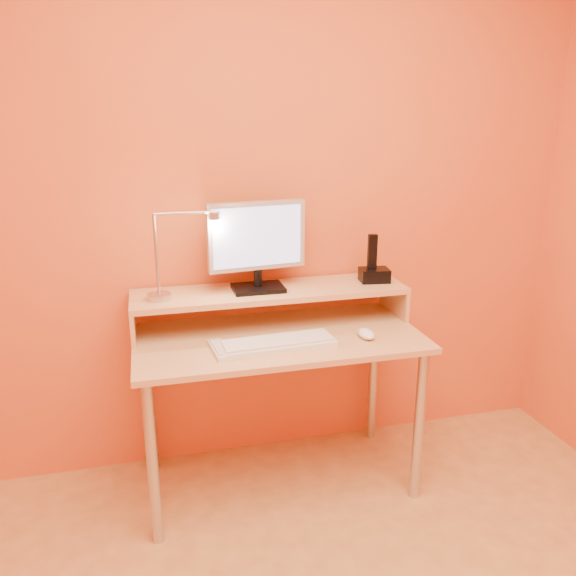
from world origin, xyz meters
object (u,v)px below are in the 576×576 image
object	(u,v)px
monitor_panel	(257,236)
phone_dock	(374,275)
lamp_base	(159,297)
remote_control	(219,350)
keyboard	(278,344)
mouse	(366,334)

from	to	relation	value
monitor_panel	phone_dock	world-z (taller)	monitor_panel
monitor_panel	lamp_base	size ratio (longest dim) A/B	4.28
monitor_panel	remote_control	distance (m)	0.52
monitor_panel	keyboard	distance (m)	0.48
mouse	remote_control	xyz separation A→B (m)	(-0.61, 0.01, -0.01)
phone_dock	remote_control	distance (m)	0.82
monitor_panel	remote_control	world-z (taller)	monitor_panel
mouse	remote_control	world-z (taller)	mouse
keyboard	phone_dock	bearing A→B (deg)	24.07
keyboard	lamp_base	bearing A→B (deg)	148.40
monitor_panel	mouse	size ratio (longest dim) A/B	3.87
phone_dock	mouse	bearing A→B (deg)	-109.94
monitor_panel	remote_control	xyz separation A→B (m)	(-0.21, -0.27, -0.39)
lamp_base	mouse	distance (m)	0.87
remote_control	monitor_panel	bearing A→B (deg)	46.45
lamp_base	mouse	world-z (taller)	lamp_base
mouse	lamp_base	bearing A→B (deg)	164.46
monitor_panel	mouse	distance (m)	0.62
monitor_panel	remote_control	size ratio (longest dim) A/B	2.20
phone_dock	monitor_panel	bearing A→B (deg)	-173.43
monitor_panel	lamp_base	xyz separation A→B (m)	(-0.42, -0.04, -0.23)
monitor_panel	keyboard	xyz separation A→B (m)	(0.02, -0.28, -0.39)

